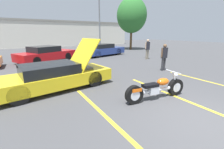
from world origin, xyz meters
name	(u,v)px	position (x,y,z in m)	size (l,w,h in m)	color
ground_plane	(207,123)	(0.00, 0.00, 0.00)	(80.00, 80.00, 0.00)	#474749
parking_stripe_foreground	(111,122)	(-2.11, 1.37, 0.00)	(0.12, 5.25, 0.01)	yellow
parking_stripe_middle	(179,98)	(0.80, 1.37, 0.00)	(0.12, 5.25, 0.01)	yellow
parking_stripe_back	(218,84)	(3.70, 1.37, 0.00)	(0.12, 5.25, 0.01)	yellow
far_building	(43,33)	(0.00, 27.57, 2.34)	(32.00, 4.20, 4.40)	beige
light_pole	(100,20)	(5.47, 16.64, 3.89)	(1.21, 0.28, 7.03)	slate
tree_background	(132,15)	(9.86, 15.66, 4.62)	(4.09, 4.09, 6.99)	brown
motorcycle	(156,89)	(-0.01, 1.78, 0.39)	(2.45, 0.73, 0.95)	black
show_car_hood_open	(55,76)	(-2.80, 4.73, 0.55)	(4.82, 2.27, 2.04)	yellow
parked_car_right_row	(103,50)	(3.51, 12.26, 0.60)	(4.92, 2.79, 1.23)	navy
parked_car_mid_row	(46,54)	(-2.08, 11.86, 0.60)	(4.99, 3.67, 1.26)	red
spectator_near_motorcycle	(164,55)	(3.63, 4.53, 0.98)	(0.52, 0.22, 1.65)	#333338
spectator_by_show_car	(148,47)	(5.84, 8.21, 1.05)	(0.52, 0.23, 1.76)	gray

